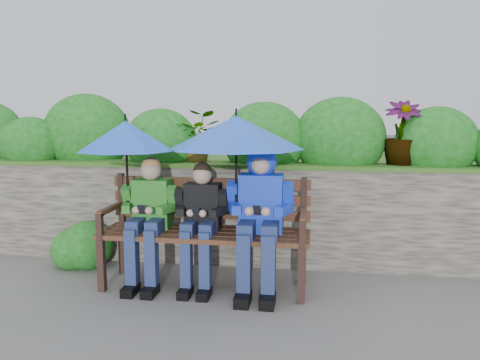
# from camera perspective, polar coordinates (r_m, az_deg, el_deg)

# --- Properties ---
(ground) EXTENTS (60.00, 60.00, 0.00)m
(ground) POSITION_cam_1_polar(r_m,az_deg,el_deg) (4.26, -0.21, -12.95)
(ground) COLOR #5F5F5D
(ground) RESTS_ON ground
(garden_backdrop) EXTENTS (8.00, 2.86, 1.86)m
(garden_backdrop) POSITION_cam_1_polar(r_m,az_deg,el_deg) (5.60, 2.09, -0.86)
(garden_backdrop) COLOR #45413B
(garden_backdrop) RESTS_ON ground
(park_bench) EXTENTS (1.84, 0.54, 0.97)m
(park_bench) POSITION_cam_1_polar(r_m,az_deg,el_deg) (4.20, -4.14, -5.40)
(park_bench) COLOR #2F1E18
(park_bench) RESTS_ON ground
(boy_left) EXTENTS (0.49, 0.57, 1.15)m
(boy_left) POSITION_cam_1_polar(r_m,az_deg,el_deg) (4.23, -11.04, -4.06)
(boy_left) COLOR #2E811F
(boy_left) RESTS_ON ground
(boy_middle) EXTENTS (0.46, 0.54, 1.11)m
(boy_middle) POSITION_cam_1_polar(r_m,az_deg,el_deg) (4.11, -4.82, -4.54)
(boy_middle) COLOR black
(boy_middle) RESTS_ON ground
(boy_right) EXTENTS (0.57, 0.69, 1.25)m
(boy_right) POSITION_cam_1_polar(r_m,az_deg,el_deg) (3.99, 2.46, -3.32)
(boy_right) COLOR #1033BF
(boy_right) RESTS_ON ground
(umbrella_left) EXTENTS (0.87, 0.87, 0.81)m
(umbrella_left) POSITION_cam_1_polar(r_m,az_deg,el_deg) (4.24, -13.74, 5.24)
(umbrella_left) COLOR blue
(umbrella_left) RESTS_ON ground
(umbrella_right) EXTENTS (1.14, 1.14, 0.83)m
(umbrella_right) POSITION_cam_1_polar(r_m,az_deg,el_deg) (3.93, -0.47, 5.81)
(umbrella_right) COLOR blue
(umbrella_right) RESTS_ON ground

